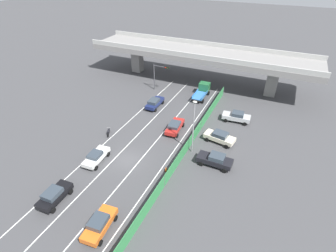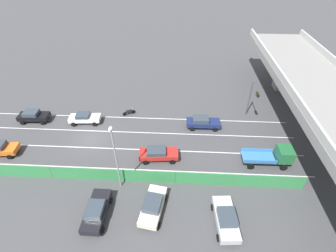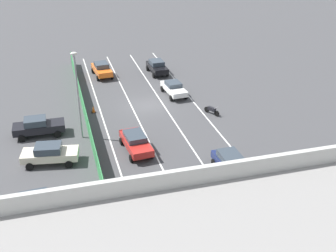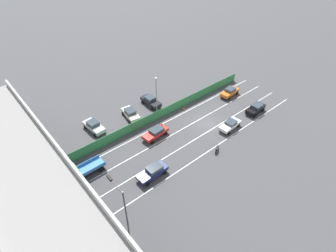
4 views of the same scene
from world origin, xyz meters
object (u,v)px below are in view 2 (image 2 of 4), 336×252
Objects in this scene: car_sedan_red at (158,153)px; parked_wagon_silver at (226,218)px; car_sedan_navy at (203,122)px; parked_sedan_cream at (153,205)px; street_lamp at (115,154)px; car_hatchback_white at (84,118)px; car_sedan_black at (33,116)px; parked_sedan_dark at (96,211)px; motorcycle at (129,112)px; flatbed_truck_blue at (275,156)px; traffic_light at (252,96)px; traffic_cone at (79,170)px.

parked_wagon_silver is at bearing 40.45° from car_sedan_red.
car_sedan_navy is 0.98× the size of parked_sedan_cream.
street_lamp reaches higher than car_sedan_navy.
parked_wagon_silver is at bearing 50.66° from car_hatchback_white.
parked_sedan_dark is at bearing 42.44° from car_sedan_black.
parked_sedan_cream reaches higher than car_hatchback_white.
car_hatchback_white is 17.81m from parked_sedan_cream.
parked_wagon_silver is at bearing 5.20° from car_sedan_navy.
motorcycle is 20.98m from parked_wagon_silver.
flatbed_truck_blue reaches higher than car_sedan_navy.
parked_sedan_dark is at bearing -46.19° from traffic_light.
traffic_cone is at bearing -109.32° from parked_wagon_silver.
parked_sedan_cream is (7.16, 0.11, 0.04)m from car_sedan_red.
street_lamp is (13.19, 1.46, 4.36)m from motorcycle.
parked_wagon_silver is at bearing 35.33° from motorcycle.
parked_wagon_silver is (8.17, 6.96, 0.06)m from car_sedan_red.
car_sedan_red is 1.00× the size of parked_sedan_cream.
traffic_light is at bearing 94.02° from car_sedan_black.
traffic_light is 7.75× the size of traffic_cone.
car_sedan_red is 8.57m from car_sedan_navy.
traffic_light is at bearing 162.34° from parked_wagon_silver.
traffic_cone is at bearing -107.49° from street_lamp.
flatbed_truck_blue reaches higher than parked_sedan_dark.
flatbed_truck_blue reaches higher than parked_wagon_silver.
car_hatchback_white is 25.66m from flatbed_truck_blue.
car_sedan_red is 1.02× the size of parked_sedan_dark.
parked_wagon_silver is (8.13, -6.68, -0.29)m from flatbed_truck_blue.
parked_sedan_cream is (7.13, -13.53, -0.31)m from flatbed_truck_blue.
traffic_cone is (9.27, 2.24, -0.51)m from car_hatchback_white.
traffic_light reaches higher than car_sedan_red.
traffic_light is at bearing 89.52° from motorcycle.
street_lamp reaches higher than car_sedan_black.
car_sedan_red is 6.87m from street_lamp.
car_hatchback_white is 23.78m from traffic_light.
car_sedan_black is 6.08× the size of traffic_cone.
car_hatchback_white is at bearing 90.25° from car_sedan_black.
car_sedan_navy is at bearing 89.34° from car_hatchback_white.
car_sedan_navy reaches higher than traffic_cone.
car_sedan_red is 0.86× the size of flatbed_truck_blue.
parked_wagon_silver is at bearing 59.92° from car_sedan_black.
traffic_light is 24.38m from traffic_cone.
car_sedan_black is at bearing -90.38° from car_sedan_navy.
car_hatchback_white is (-6.66, -11.12, -0.04)m from car_sedan_red.
car_sedan_navy reaches higher than car_sedan_red.
street_lamp is at bearing -41.09° from car_sedan_navy.
motorcycle is at bearing 179.96° from parked_sedan_dark.
car_sedan_black is 13.40m from traffic_cone.
motorcycle is 0.22× the size of street_lamp.
parked_sedan_cream is at bearing 99.27° from parked_sedan_dark.
traffic_cone is at bearing -83.48° from flatbed_truck_blue.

